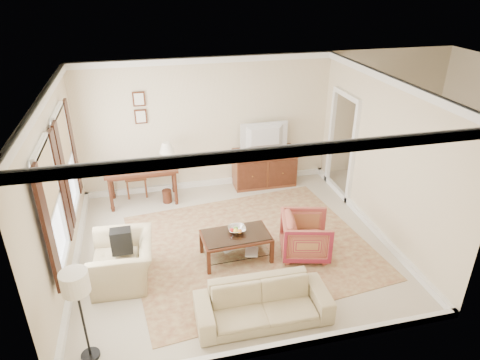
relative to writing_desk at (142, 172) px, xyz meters
name	(u,v)px	position (x,y,z in m)	size (l,w,h in m)	color
room_shell	(232,114)	(1.49, -2.03, 1.78)	(5.51, 5.01, 2.91)	beige
annex_bedroom	(418,176)	(5.98, -0.88, -0.35)	(3.00, 2.70, 2.90)	beige
window_front	(52,207)	(-1.21, -2.73, 0.86)	(0.12, 1.56, 1.80)	#CCB284
window_rear	(66,161)	(-1.21, -1.13, 0.86)	(0.12, 1.56, 1.80)	#CCB284
doorway	(341,147)	(4.20, -0.53, 0.38)	(0.10, 1.12, 2.25)	white
rug	(250,246)	(1.78, -2.13, -0.69)	(4.08, 3.50, 0.01)	brown
writing_desk	(142,172)	(0.00, 0.00, 0.00)	(1.47, 0.73, 0.80)	#492215
desk_chair	(135,173)	(-0.14, 0.35, -0.17)	(0.45, 0.45, 1.05)	brown
desk_lamp	(167,154)	(0.55, 0.00, 0.36)	(0.32, 0.32, 0.50)	silver
framed_prints	(140,108)	(0.10, 0.44, 1.25)	(0.25, 0.04, 0.68)	#492215
sideboard	(264,167)	(2.71, 0.17, -0.26)	(1.40, 0.54, 0.86)	brown
tv	(266,129)	(2.71, 0.15, 0.68)	(1.02, 0.58, 0.13)	black
coffee_table	(236,240)	(1.46, -2.41, -0.32)	(1.17, 0.72, 0.49)	#492215
fruit_bowl	(237,229)	(1.50, -2.33, -0.15)	(0.42, 0.42, 0.10)	silver
book_a	(221,249)	(1.21, -2.35, -0.50)	(0.28, 0.04, 0.38)	brown
book_b	(245,251)	(1.60, -2.52, -0.51)	(0.28, 0.03, 0.38)	brown
striped_armchair	(306,234)	(2.65, -2.58, -0.28)	(0.81, 0.75, 0.83)	maroon
club_armchair	(122,255)	(-0.40, -2.55, -0.22)	(1.09, 0.71, 0.95)	tan
backpack	(121,239)	(-0.39, -2.48, 0.03)	(0.32, 0.22, 0.40)	black
sofa	(263,298)	(1.51, -3.89, -0.32)	(1.89, 0.55, 0.74)	tan
floor_lamp	(76,289)	(-0.84, -4.02, 0.42)	(0.33, 0.33, 1.35)	black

